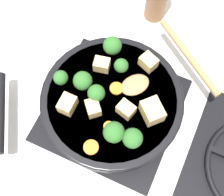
{
  "coord_description": "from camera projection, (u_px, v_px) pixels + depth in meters",
  "views": [
    {
      "loc": [
        0.24,
        0.11,
        0.72
      ],
      "look_at": [
        0.0,
        0.0,
        0.08
      ],
      "focal_mm": 50.0,
      "sensor_mm": 36.0,
      "label": 1
    }
  ],
  "objects": [
    {
      "name": "skillet_pan",
      "position": [
        111.0,
        102.0,
        0.72
      ],
      "size": [
        0.38,
        0.44,
        0.05
      ],
      "color": "black",
      "rests_on": "front_burner_grate"
    },
    {
      "name": "wooden_spoon",
      "position": [
        166.0,
        69.0,
        0.72
      ],
      "size": [
        0.23,
        0.22,
        0.02
      ],
      "color": "#A87A4C",
      "rests_on": "skillet_pan"
    },
    {
      "name": "tofu_cube_back_piece",
      "position": [
        67.0,
        104.0,
        0.67
      ],
      "size": [
        0.04,
        0.03,
        0.03
      ],
      "primitive_type": "cube",
      "rotation": [
        0.0,
        0.0,
        6.28
      ],
      "color": "#DBB770",
      "rests_on": "skillet_pan"
    },
    {
      "name": "tofu_cube_east_chunk",
      "position": [
        93.0,
        108.0,
        0.67
      ],
      "size": [
        0.05,
        0.04,
        0.03
      ],
      "primitive_type": "cube",
      "rotation": [
        0.0,
        0.0,
        3.87
      ],
      "color": "#DBB770",
      "rests_on": "skillet_pan"
    },
    {
      "name": "carrot_slice_edge_slice",
      "position": [
        115.0,
        88.0,
        0.7
      ],
      "size": [
        0.03,
        0.03,
        0.01
      ],
      "primitive_type": "cylinder",
      "color": "orange",
      "rests_on": "skillet_pan"
    },
    {
      "name": "broccoli_floret_south_cluster",
      "position": [
        112.0,
        46.0,
        0.72
      ],
      "size": [
        0.04,
        0.04,
        0.05
      ],
      "color": "#709956",
      "rests_on": "skillet_pan"
    },
    {
      "name": "tofu_cube_west_chunk",
      "position": [
        148.0,
        62.0,
        0.71
      ],
      "size": [
        0.04,
        0.05,
        0.03
      ],
      "primitive_type": "cube",
      "rotation": [
        0.0,
        0.0,
        4.32
      ],
      "color": "#DBB770",
      "rests_on": "skillet_pan"
    },
    {
      "name": "broccoli_floret_west_rim",
      "position": [
        114.0,
        132.0,
        0.64
      ],
      "size": [
        0.05,
        0.05,
        0.05
      ],
      "color": "#709956",
      "rests_on": "skillet_pan"
    },
    {
      "name": "broccoli_floret_east_rim",
      "position": [
        121.0,
        66.0,
        0.7
      ],
      "size": [
        0.03,
        0.03,
        0.04
      ],
      "color": "#709956",
      "rests_on": "skillet_pan"
    },
    {
      "name": "tofu_cube_center_large",
      "position": [
        126.0,
        109.0,
        0.67
      ],
      "size": [
        0.04,
        0.04,
        0.03
      ],
      "primitive_type": "cube",
      "rotation": [
        0.0,
        0.0,
        4.45
      ],
      "color": "#DBB770",
      "rests_on": "skillet_pan"
    },
    {
      "name": "broccoli_floret_mid_floret",
      "position": [
        96.0,
        93.0,
        0.67
      ],
      "size": [
        0.04,
        0.04,
        0.05
      ],
      "color": "#709956",
      "rests_on": "skillet_pan"
    },
    {
      "name": "carrot_slice_orange_thin",
      "position": [
        91.0,
        147.0,
        0.65
      ],
      "size": [
        0.03,
        0.03,
        0.01
      ],
      "primitive_type": "cylinder",
      "color": "orange",
      "rests_on": "skillet_pan"
    },
    {
      "name": "broccoli_floret_near_spoon",
      "position": [
        82.0,
        82.0,
        0.68
      ],
      "size": [
        0.04,
        0.04,
        0.05
      ],
      "color": "#709956",
      "rests_on": "skillet_pan"
    },
    {
      "name": "tofu_cube_near_handle",
      "position": [
        102.0,
        65.0,
        0.71
      ],
      "size": [
        0.03,
        0.04,
        0.03
      ],
      "primitive_type": "cube",
      "rotation": [
        0.0,
        0.0,
        4.91
      ],
      "color": "#DBB770",
      "rests_on": "skillet_pan"
    },
    {
      "name": "ground_plane",
      "position": [
        112.0,
        110.0,
        0.77
      ],
      "size": [
        2.4,
        2.4,
        0.0
      ],
      "primitive_type": "plane",
      "color": "white"
    },
    {
      "name": "front_burner_grate",
      "position": [
        112.0,
        108.0,
        0.76
      ],
      "size": [
        0.31,
        0.31,
        0.03
      ],
      "color": "black",
      "rests_on": "ground_plane"
    },
    {
      "name": "broccoli_floret_north_edge",
      "position": [
        133.0,
        138.0,
        0.63
      ],
      "size": [
        0.04,
        0.04,
        0.05
      ],
      "color": "#709956",
      "rests_on": "skillet_pan"
    },
    {
      "name": "broccoli_floret_center_top",
      "position": [
        61.0,
        78.0,
        0.69
      ],
      "size": [
        0.03,
        0.03,
        0.04
      ],
      "color": "#709956",
      "rests_on": "skillet_pan"
    },
    {
      "name": "tofu_cube_front_piece",
      "position": [
        152.0,
        112.0,
        0.66
      ],
      "size": [
        0.06,
        0.06,
        0.04
      ],
      "primitive_type": "cube",
      "rotation": [
        0.0,
        0.0,
        0.82
      ],
      "color": "#DBB770",
      "rests_on": "skillet_pan"
    },
    {
      "name": "carrot_slice_near_center",
      "position": [
        109.0,
        126.0,
        0.67
      ],
      "size": [
        0.02,
        0.02,
        0.01
      ],
      "primitive_type": "cylinder",
      "color": "orange",
      "rests_on": "skillet_pan"
    }
  ]
}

